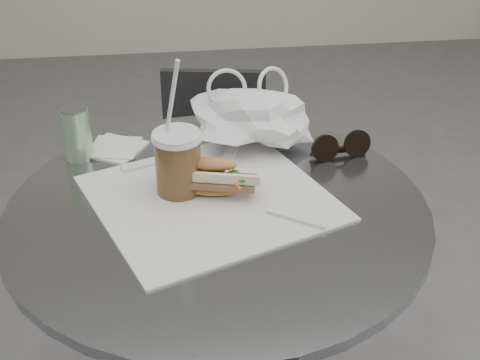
{
  "coord_description": "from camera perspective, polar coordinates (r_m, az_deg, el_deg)",
  "views": [
    {
      "loc": [
        -0.08,
        -0.79,
        1.4
      ],
      "look_at": [
        0.04,
        0.2,
        0.79
      ],
      "focal_mm": 50.0,
      "sensor_mm": 36.0,
      "label": 1
    }
  ],
  "objects": [
    {
      "name": "sandwich_paper",
      "position": [
        1.22,
        -2.56,
        -1.52
      ],
      "size": [
        0.51,
        0.49,
        0.0
      ],
      "primitive_type": "cube",
      "rotation": [
        0.0,
        0.0,
        0.37
      ],
      "color": "white",
      "rests_on": "cafe_table"
    },
    {
      "name": "drink_can",
      "position": [
        1.36,
        -13.78,
        3.91
      ],
      "size": [
        0.06,
        0.06,
        0.11
      ],
      "color": "#5EA265",
      "rests_on": "cafe_table"
    },
    {
      "name": "cafe_table",
      "position": [
        1.37,
        -1.76,
        -11.93
      ],
      "size": [
        0.76,
        0.76,
        0.74
      ],
      "color": "slate",
      "rests_on": "ground"
    },
    {
      "name": "chair_far",
      "position": [
        1.93,
        -2.36,
        -2.94
      ],
      "size": [
        0.37,
        0.39,
        0.7
      ],
      "rotation": [
        0.0,
        0.0,
        2.98
      ],
      "color": "#313134",
      "rests_on": "ground"
    },
    {
      "name": "iced_coffee",
      "position": [
        1.21,
        -5.32,
        1.52
      ],
      "size": [
        0.09,
        0.09,
        0.26
      ],
      "color": "brown",
      "rests_on": "cafe_table"
    },
    {
      "name": "banh_mi",
      "position": [
        1.21,
        -2.72,
        0.23
      ],
      "size": [
        0.22,
        0.13,
        0.07
      ],
      "rotation": [
        0.0,
        0.0,
        -0.24
      ],
      "color": "#C38A4A",
      "rests_on": "sandwich_paper"
    },
    {
      "name": "napkin_stack",
      "position": [
        1.4,
        -10.61,
        2.67
      ],
      "size": [
        0.14,
        0.14,
        0.01
      ],
      "color": "white",
      "rests_on": "cafe_table"
    },
    {
      "name": "plastic_bag",
      "position": [
        1.37,
        0.95,
        5.18
      ],
      "size": [
        0.27,
        0.23,
        0.12
      ],
      "primitive_type": null,
      "rotation": [
        0.0,
        0.0,
        0.26
      ],
      "color": "white",
      "rests_on": "cafe_table"
    },
    {
      "name": "sunglasses",
      "position": [
        1.35,
        8.57,
        2.75
      ],
      "size": [
        0.13,
        0.05,
        0.06
      ],
      "rotation": [
        0.0,
        0.0,
        0.17
      ],
      "color": "black",
      "rests_on": "cafe_table"
    }
  ]
}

